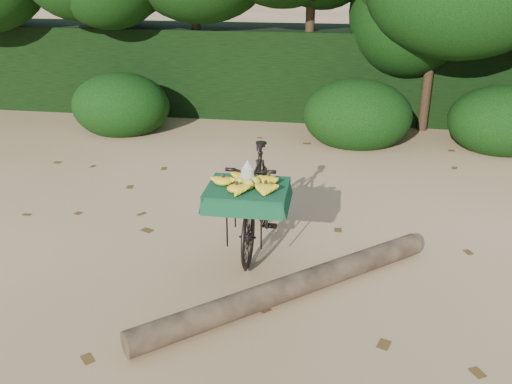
# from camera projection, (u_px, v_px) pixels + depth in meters

# --- Properties ---
(ground) EXTENTS (80.00, 80.00, 0.00)m
(ground) POSITION_uv_depth(u_px,v_px,m) (226.00, 248.00, 6.28)
(ground) COLOR tan
(ground) RESTS_ON ground
(vendor_bicycle) EXTENTS (0.83, 1.90, 1.15)m
(vendor_bicycle) POSITION_uv_depth(u_px,v_px,m) (256.00, 197.00, 6.16)
(vendor_bicycle) COLOR black
(vendor_bicycle) RESTS_ON ground
(fallen_log) EXTENTS (2.71, 2.39, 0.24)m
(fallen_log) POSITION_uv_depth(u_px,v_px,m) (291.00, 287.00, 5.30)
(fallen_log) COLOR brown
(fallen_log) RESTS_ON ground
(hedge_backdrop) EXTENTS (26.00, 1.80, 1.80)m
(hedge_backdrop) POSITION_uv_depth(u_px,v_px,m) (287.00, 71.00, 11.65)
(hedge_backdrop) COLOR black
(hedge_backdrop) RESTS_ON ground
(tree_row) EXTENTS (14.50, 2.00, 4.00)m
(tree_row) POSITION_uv_depth(u_px,v_px,m) (251.00, 20.00, 10.59)
(tree_row) COLOR black
(tree_row) RESTS_ON ground
(bush_clumps) EXTENTS (8.80, 1.70, 0.90)m
(bush_clumps) POSITION_uv_depth(u_px,v_px,m) (302.00, 116.00, 9.94)
(bush_clumps) COLOR black
(bush_clumps) RESTS_ON ground
(leaf_litter) EXTENTS (7.00, 7.30, 0.01)m
(leaf_litter) POSITION_uv_depth(u_px,v_px,m) (237.00, 223.00, 6.87)
(leaf_litter) COLOR #4B3414
(leaf_litter) RESTS_ON ground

